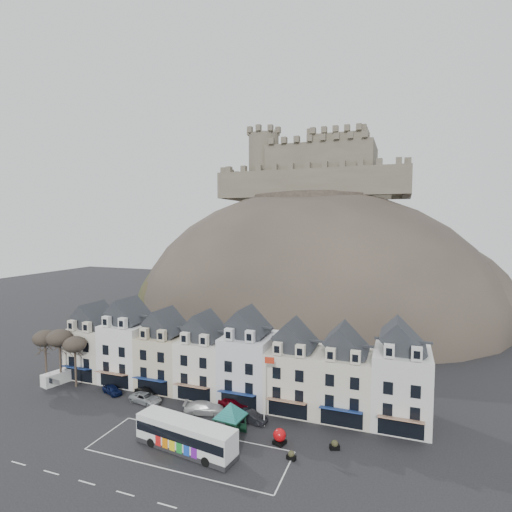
{
  "coord_description": "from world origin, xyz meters",
  "views": [
    {
      "loc": [
        23.48,
        -35.62,
        24.85
      ],
      "look_at": [
        1.44,
        24.0,
        19.78
      ],
      "focal_mm": 28.0,
      "sensor_mm": 36.0,
      "label": 1
    }
  ],
  "objects_px": {
    "flagpole": "(265,385)",
    "car_black": "(145,393)",
    "car_maroon": "(233,404)",
    "red_buoy": "(280,436)",
    "car_white": "(205,408)",
    "white_van": "(56,378)",
    "bus": "(186,434)",
    "car_charcoal": "(250,416)",
    "car_navy": "(112,390)",
    "bus_shelter": "(231,410)",
    "car_silver": "(146,398)"
  },
  "relations": [
    {
      "from": "flagpole",
      "to": "car_black",
      "type": "distance_m",
      "value": 19.52
    },
    {
      "from": "flagpole",
      "to": "car_maroon",
      "type": "height_order",
      "value": "flagpole"
    },
    {
      "from": "red_buoy",
      "to": "flagpole",
      "type": "bearing_deg",
      "value": 131.44
    },
    {
      "from": "red_buoy",
      "to": "car_white",
      "type": "bearing_deg",
      "value": 162.63
    },
    {
      "from": "car_maroon",
      "to": "white_van",
      "type": "bearing_deg",
      "value": 112.28
    },
    {
      "from": "flagpole",
      "to": "white_van",
      "type": "relative_size",
      "value": 2.05
    },
    {
      "from": "bus",
      "to": "car_black",
      "type": "height_order",
      "value": "bus"
    },
    {
      "from": "white_van",
      "to": "car_charcoal",
      "type": "height_order",
      "value": "white_van"
    },
    {
      "from": "red_buoy",
      "to": "car_navy",
      "type": "relative_size",
      "value": 0.48
    },
    {
      "from": "red_buoy",
      "to": "car_charcoal",
      "type": "xyz_separation_m",
      "value": [
        -4.96,
        3.55,
        -0.2
      ]
    },
    {
      "from": "bus_shelter",
      "to": "car_navy",
      "type": "xyz_separation_m",
      "value": [
        -21.0,
        4.53,
        -2.48
      ]
    },
    {
      "from": "white_van",
      "to": "car_navy",
      "type": "bearing_deg",
      "value": 14.54
    },
    {
      "from": "bus",
      "to": "red_buoy",
      "type": "height_order",
      "value": "bus"
    },
    {
      "from": "bus",
      "to": "car_navy",
      "type": "xyz_separation_m",
      "value": [
        -17.67,
        9.17,
        -1.24
      ]
    },
    {
      "from": "flagpole",
      "to": "car_charcoal",
      "type": "xyz_separation_m",
      "value": [
        -2.1,
        0.32,
        -4.44
      ]
    },
    {
      "from": "car_silver",
      "to": "car_maroon",
      "type": "bearing_deg",
      "value": -70.8
    },
    {
      "from": "bus",
      "to": "car_white",
      "type": "xyz_separation_m",
      "value": [
        -2.07,
        8.39,
        -1.09
      ]
    },
    {
      "from": "flagpole",
      "to": "car_maroon",
      "type": "xyz_separation_m",
      "value": [
        -5.53,
        2.82,
        -4.4
      ]
    },
    {
      "from": "car_black",
      "to": "car_maroon",
      "type": "relative_size",
      "value": 0.84
    },
    {
      "from": "car_silver",
      "to": "car_white",
      "type": "relative_size",
      "value": 0.87
    },
    {
      "from": "car_black",
      "to": "car_white",
      "type": "height_order",
      "value": "car_white"
    },
    {
      "from": "bus",
      "to": "car_white",
      "type": "relative_size",
      "value": 2.28
    },
    {
      "from": "bus_shelter",
      "to": "car_maroon",
      "type": "xyz_separation_m",
      "value": [
        -2.43,
        6.25,
        -2.36
      ]
    },
    {
      "from": "bus_shelter",
      "to": "car_white",
      "type": "bearing_deg",
      "value": 150.41
    },
    {
      "from": "bus",
      "to": "car_silver",
      "type": "xyz_separation_m",
      "value": [
        -11.27,
        8.39,
        -1.22
      ]
    },
    {
      "from": "car_black",
      "to": "car_charcoal",
      "type": "height_order",
      "value": "car_charcoal"
    },
    {
      "from": "bus",
      "to": "car_maroon",
      "type": "height_order",
      "value": "bus"
    },
    {
      "from": "car_navy",
      "to": "car_silver",
      "type": "relative_size",
      "value": 0.8
    },
    {
      "from": "car_white",
      "to": "car_charcoal",
      "type": "relative_size",
      "value": 1.23
    },
    {
      "from": "red_buoy",
      "to": "car_maroon",
      "type": "distance_m",
      "value": 10.35
    },
    {
      "from": "car_maroon",
      "to": "bus_shelter",
      "type": "bearing_deg",
      "value": -139.89
    },
    {
      "from": "white_van",
      "to": "car_navy",
      "type": "xyz_separation_m",
      "value": [
        10.72,
        0.03,
        -0.3
      ]
    },
    {
      "from": "red_buoy",
      "to": "car_black",
      "type": "height_order",
      "value": "red_buoy"
    },
    {
      "from": "white_van",
      "to": "car_black",
      "type": "relative_size",
      "value": 1.17
    },
    {
      "from": "bus",
      "to": "bus_shelter",
      "type": "distance_m",
      "value": 5.85
    },
    {
      "from": "bus_shelter",
      "to": "car_white",
      "type": "distance_m",
      "value": 6.98
    },
    {
      "from": "red_buoy",
      "to": "car_maroon",
      "type": "bearing_deg",
      "value": 144.18
    },
    {
      "from": "car_white",
      "to": "car_black",
      "type": "bearing_deg",
      "value": 64.95
    },
    {
      "from": "red_buoy",
      "to": "car_silver",
      "type": "distance_m",
      "value": 20.87
    },
    {
      "from": "white_van",
      "to": "car_silver",
      "type": "xyz_separation_m",
      "value": [
        17.12,
        -0.75,
        -0.27
      ]
    },
    {
      "from": "red_buoy",
      "to": "white_van",
      "type": "bearing_deg",
      "value": 173.48
    },
    {
      "from": "red_buoy",
      "to": "bus_shelter",
      "type": "bearing_deg",
      "value": -178.12
    },
    {
      "from": "bus_shelter",
      "to": "flagpole",
      "type": "height_order",
      "value": "flagpole"
    },
    {
      "from": "flagpole",
      "to": "car_black",
      "type": "height_order",
      "value": "flagpole"
    },
    {
      "from": "car_charcoal",
      "to": "car_silver",
      "type": "bearing_deg",
      "value": 97.4
    },
    {
      "from": "bus",
      "to": "flagpole",
      "type": "relative_size",
      "value": 1.36
    },
    {
      "from": "bus_shelter",
      "to": "red_buoy",
      "type": "bearing_deg",
      "value": 7.07
    },
    {
      "from": "car_maroon",
      "to": "red_buoy",
      "type": "bearing_deg",
      "value": -106.95
    },
    {
      "from": "car_black",
      "to": "car_white",
      "type": "xyz_separation_m",
      "value": [
        10.4,
        -1.46,
        0.16
      ]
    },
    {
      "from": "car_black",
      "to": "car_charcoal",
      "type": "bearing_deg",
      "value": -70.5
    }
  ]
}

